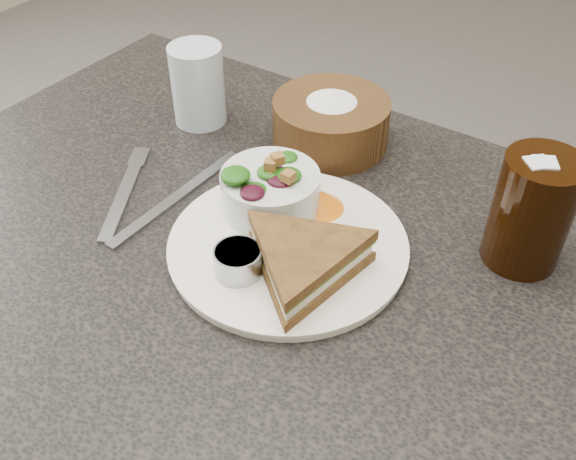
# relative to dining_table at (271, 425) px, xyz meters

# --- Properties ---
(dining_table) EXTENTS (1.00, 0.70, 0.75)m
(dining_table) POSITION_rel_dining_table_xyz_m (0.00, 0.00, 0.00)
(dining_table) COLOR black
(dining_table) RESTS_ON floor
(dinner_plate) EXTENTS (0.27, 0.27, 0.01)m
(dinner_plate) POSITION_rel_dining_table_xyz_m (0.03, 0.01, 0.38)
(dinner_plate) COLOR silver
(dinner_plate) RESTS_ON dining_table
(sandwich) EXTENTS (0.23, 0.23, 0.04)m
(sandwich) POSITION_rel_dining_table_xyz_m (0.07, -0.03, 0.41)
(sandwich) COLOR brown
(sandwich) RESTS_ON dinner_plate
(salad_bowl) EXTENTS (0.13, 0.13, 0.07)m
(salad_bowl) POSITION_rel_dining_table_xyz_m (-0.03, 0.05, 0.42)
(salad_bowl) COLOR silver
(salad_bowl) RESTS_ON dinner_plate
(dressing_ramekin) EXTENTS (0.07, 0.07, 0.03)m
(dressing_ramekin) POSITION_rel_dining_table_xyz_m (0.01, -0.06, 0.40)
(dressing_ramekin) COLOR #979DA4
(dressing_ramekin) RESTS_ON dinner_plate
(orange_wedge) EXTENTS (0.07, 0.07, 0.03)m
(orange_wedge) POSITION_rel_dining_table_xyz_m (0.02, 0.08, 0.40)
(orange_wedge) COLOR orange
(orange_wedge) RESTS_ON dinner_plate
(fork) EXTENTS (0.10, 0.16, 0.00)m
(fork) POSITION_rel_dining_table_xyz_m (-0.20, -0.03, 0.38)
(fork) COLOR #A9AFB9
(fork) RESTS_ON dining_table
(knife) EXTENTS (0.02, 0.23, 0.00)m
(knife) POSITION_rel_dining_table_xyz_m (-0.14, 0.01, 0.38)
(knife) COLOR #93969B
(knife) RESTS_ON dining_table
(bread_basket) EXTENTS (0.18, 0.18, 0.09)m
(bread_basket) POSITION_rel_dining_table_xyz_m (-0.05, 0.22, 0.42)
(bread_basket) COLOR #443118
(bread_basket) RESTS_ON dining_table
(cola_glass) EXTENTS (0.11, 0.11, 0.14)m
(cola_glass) POSITION_rel_dining_table_xyz_m (0.25, 0.14, 0.45)
(cola_glass) COLOR black
(cola_glass) RESTS_ON dining_table
(water_glass) EXTENTS (0.09, 0.09, 0.11)m
(water_glass) POSITION_rel_dining_table_xyz_m (-0.24, 0.17, 0.43)
(water_glass) COLOR #AFC1CE
(water_glass) RESTS_ON dining_table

